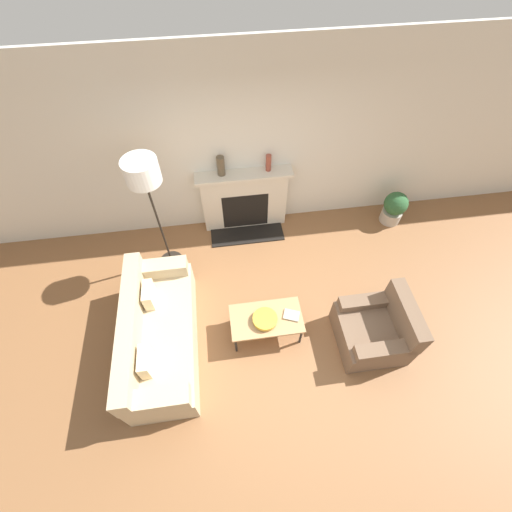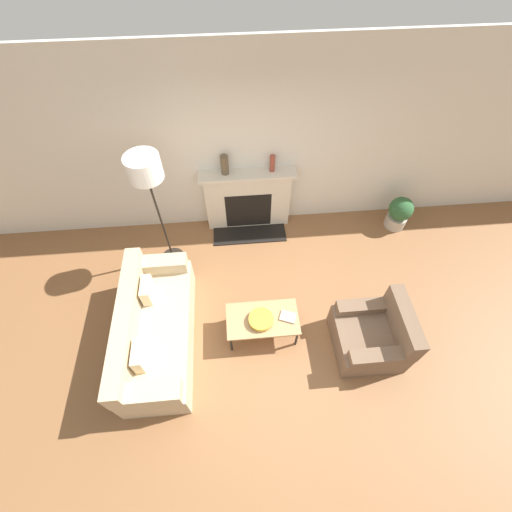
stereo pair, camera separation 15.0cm
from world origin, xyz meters
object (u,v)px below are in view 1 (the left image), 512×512
(coffee_table, at_px, (266,319))
(bowl, at_px, (265,319))
(book, at_px, (291,315))
(mantel_vase_center_left, at_px, (268,163))
(potted_plant, at_px, (394,207))
(armchair_near, at_px, (376,330))
(fireplace, at_px, (245,201))
(mantel_vase_left, at_px, (221,166))
(couch, at_px, (158,335))
(floor_lamp, at_px, (145,180))

(coffee_table, bearing_deg, bowl, -127.03)
(bowl, relative_size, book, 1.32)
(mantel_vase_center_left, height_order, potted_plant, mantel_vase_center_left)
(book, bearing_deg, armchair_near, 5.97)
(armchair_near, xyz_separation_m, book, (-1.08, 0.30, 0.12))
(bowl, bearing_deg, fireplace, 90.26)
(book, xyz_separation_m, potted_plant, (2.13, 1.78, -0.10))
(bowl, distance_m, book, 0.36)
(mantel_vase_left, bearing_deg, potted_plant, -5.71)
(couch, relative_size, bowl, 6.12)
(book, bearing_deg, floor_lamp, 160.86)
(fireplace, relative_size, mantel_vase_left, 4.84)
(coffee_table, height_order, bowl, bowl)
(floor_lamp, bearing_deg, mantel_vase_left, 35.10)
(couch, bearing_deg, bowl, -91.33)
(floor_lamp, bearing_deg, mantel_vase_center_left, 21.98)
(fireplace, xyz_separation_m, bowl, (0.01, -2.07, -0.10))
(couch, relative_size, mantel_vase_left, 6.43)
(book, bearing_deg, fireplace, 121.58)
(armchair_near, xyz_separation_m, mantel_vase_left, (-1.77, 2.36, 0.97))
(fireplace, relative_size, coffee_table, 1.56)
(armchair_near, distance_m, mantel_vase_center_left, 2.76)
(coffee_table, bearing_deg, fireplace, 90.95)
(armchair_near, bearing_deg, mantel_vase_center_left, -155.62)
(fireplace, bearing_deg, floor_lamp, -153.01)
(fireplace, xyz_separation_m, floor_lamp, (-1.27, -0.65, 1.13))
(bowl, bearing_deg, book, 3.71)
(armchair_near, xyz_separation_m, bowl, (-1.43, 0.28, 0.15))
(coffee_table, height_order, mantel_vase_left, mantel_vase_left)
(book, distance_m, mantel_vase_center_left, 2.22)
(mantel_vase_center_left, bearing_deg, coffee_table, -99.24)
(mantel_vase_left, bearing_deg, bowl, -80.79)
(mantel_vase_center_left, bearing_deg, book, -90.14)
(couch, xyz_separation_m, floor_lamp, (0.10, 1.39, 1.35))
(fireplace, height_order, mantel_vase_center_left, mantel_vase_center_left)
(book, xyz_separation_m, mantel_vase_left, (-0.69, 2.06, 0.85))
(couch, height_order, book, couch)
(couch, relative_size, mantel_vase_center_left, 7.41)
(mantel_vase_left, height_order, potted_plant, mantel_vase_left)
(fireplace, xyz_separation_m, couch, (-1.37, -2.04, -0.22))
(fireplace, xyz_separation_m, book, (0.36, -2.05, -0.13))
(potted_plant, bearing_deg, mantel_vase_left, 174.29)
(fireplace, height_order, bowl, fireplace)
(fireplace, bearing_deg, couch, -123.85)
(potted_plant, bearing_deg, fireplace, 173.88)
(couch, distance_m, armchair_near, 2.82)
(bowl, bearing_deg, floor_lamp, 131.89)
(floor_lamp, relative_size, mantel_vase_center_left, 7.44)
(bowl, relative_size, mantel_vase_center_left, 1.21)
(fireplace, relative_size, bowl, 4.60)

